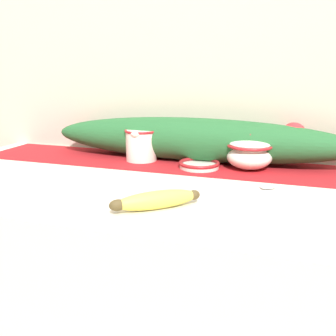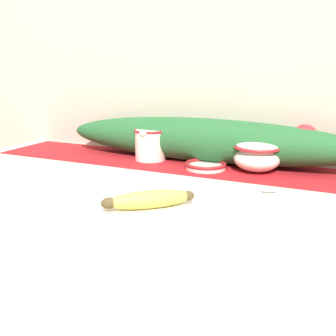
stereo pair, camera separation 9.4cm
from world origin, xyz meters
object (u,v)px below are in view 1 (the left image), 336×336
cream_pitcher (141,144)px  sugar_bowl (249,153)px  small_dish (199,164)px  spoon (263,187)px  banana (156,200)px

cream_pitcher → sugar_bowl: 0.35m
sugar_bowl → small_dish: 0.15m
cream_pitcher → spoon: cream_pitcher is taller
small_dish → banana: size_ratio=0.71×
small_dish → spoon: (0.20, -0.14, -0.01)m
sugar_bowl → small_dish: bearing=-165.8°
cream_pitcher → small_dish: cream_pitcher is taller
small_dish → spoon: size_ratio=0.74×
small_dish → banana: (-0.01, -0.36, 0.01)m
banana → spoon: banana is taller
small_dish → banana: 0.36m
small_dish → cream_pitcher: bearing=169.5°
cream_pitcher → banana: cream_pitcher is taller
cream_pitcher → spoon: size_ratio=0.74×
cream_pitcher → small_dish: bearing=-10.5°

